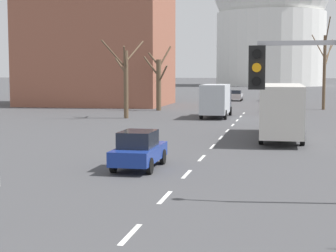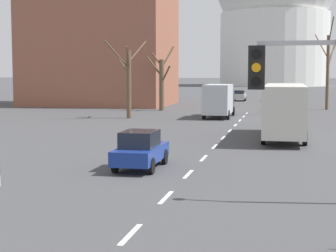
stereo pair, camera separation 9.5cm
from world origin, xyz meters
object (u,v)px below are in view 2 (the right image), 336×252
at_px(traffic_signal_near_right, 314,89).
at_px(sedan_mid_centre, 240,95).
at_px(city_bus, 285,107).
at_px(delivery_truck, 219,100).
at_px(sedan_far_left, 222,102).
at_px(sedan_distant_centre, 222,100).
at_px(sedan_near_left, 283,105).
at_px(sedan_near_right, 141,150).
at_px(sedan_far_right, 273,96).

xyz_separation_m(traffic_signal_near_right, sedan_mid_centre, (-7.38, 71.55, -3.12)).
relative_size(city_bus, delivery_truck, 1.50).
bearing_deg(sedan_far_left, sedan_distant_centre, 97.13).
distance_m(sedan_near_left, sedan_distant_centre, 13.92).
height_order(sedan_near_right, delivery_truck, delivery_truck).
height_order(traffic_signal_near_right, sedan_distant_centre, traffic_signal_near_right).
distance_m(traffic_signal_near_right, sedan_distant_centre, 59.63).
bearing_deg(sedan_far_right, sedan_mid_centre, -168.66).
xyz_separation_m(traffic_signal_near_right, delivery_truck, (-6.78, 40.28, -2.23)).
relative_size(sedan_near_left, sedan_mid_centre, 1.06).
bearing_deg(sedan_far_right, city_bus, -87.85).
relative_size(sedan_near_left, sedan_distant_centre, 1.02).
xyz_separation_m(sedan_far_right, delivery_truck, (-4.31, -32.25, 0.91)).
bearing_deg(sedan_mid_centre, sedan_distant_centre, -95.69).
distance_m(sedan_distant_centre, city_bus, 35.53).
bearing_deg(sedan_near_right, delivery_truck, 89.78).
bearing_deg(traffic_signal_near_right, sedan_far_right, 91.95).
relative_size(sedan_mid_centre, sedan_far_left, 0.92).
bearing_deg(sedan_far_left, sedan_near_right, -88.77).
relative_size(sedan_near_right, sedan_mid_centre, 1.09).
bearing_deg(sedan_mid_centre, sedan_near_left, -74.87).
xyz_separation_m(sedan_far_left, sedan_far_right, (5.29, 20.62, -0.06)).
bearing_deg(sedan_mid_centre, traffic_signal_near_right, -84.11).
distance_m(sedan_far_left, delivery_truck, 11.70).
bearing_deg(city_bus, sedan_near_right, -115.85).
bearing_deg(sedan_far_right, sedan_near_left, -86.32).
height_order(sedan_distant_centre, delivery_truck, delivery_truck).
xyz_separation_m(sedan_mid_centre, sedan_distant_centre, (-1.26, -12.63, -0.04)).
relative_size(traffic_signal_near_right, sedan_far_right, 1.18).
bearing_deg(sedan_mid_centre, sedan_near_right, -89.53).
bearing_deg(sedan_far_left, sedan_mid_centre, 88.89).
height_order(sedan_mid_centre, sedan_far_left, sedan_far_left).
distance_m(sedan_near_left, delivery_truck, 9.29).
distance_m(sedan_near_right, delivery_truck, 28.84).
relative_size(sedan_near_left, delivery_truck, 0.58).
xyz_separation_m(sedan_far_right, city_bus, (1.81, -48.21, 1.26)).
distance_m(sedan_near_right, sedan_distant_centre, 47.50).
bearing_deg(sedan_far_left, traffic_signal_near_right, -81.50).
relative_size(sedan_mid_centre, sedan_distant_centre, 0.96).
relative_size(sedan_far_left, sedan_far_right, 0.97).
relative_size(sedan_near_right, city_bus, 0.39).
relative_size(sedan_far_left, sedan_distant_centre, 1.04).
height_order(city_bus, delivery_truck, city_bus).
xyz_separation_m(traffic_signal_near_right, sedan_far_left, (-7.76, 51.91, -3.08)).
xyz_separation_m(sedan_distant_centre, city_bus, (7.98, -34.60, 1.28)).
bearing_deg(sedan_distant_centre, sedan_far_right, 65.61).
bearing_deg(sedan_distant_centre, city_bus, -77.01).
distance_m(traffic_signal_near_right, city_bus, 24.40).
bearing_deg(sedan_distant_centre, delivery_truck, -84.31).
bearing_deg(sedan_near_left, sedan_mid_centre, 105.13).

